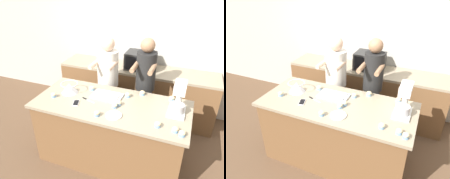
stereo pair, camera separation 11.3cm
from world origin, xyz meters
The scene contains 24 objects.
ground_plane centered at (0.00, 0.00, 0.00)m, with size 16.00×16.00×0.00m, color brown.
back_wall centered at (0.00, 1.64, 1.35)m, with size 10.00×0.06×2.70m.
island_counter centered at (0.00, 0.00, 0.47)m, with size 2.02×0.90×0.94m.
back_counter centered at (0.00, 1.29, 0.46)m, with size 2.80×0.60×0.93m.
person_left centered at (-0.31, 0.66, 0.86)m, with size 0.34×0.50×1.62m.
person_right centered at (0.29, 0.66, 0.89)m, with size 0.31×0.48×1.66m.
stand_mixer centered at (0.82, 0.09, 1.12)m, with size 0.20×0.30×0.40m.
mixing_bowl centered at (-0.64, 0.06, 1.02)m, with size 0.24×0.24×0.14m.
baking_tray centered at (-0.11, 0.14, 0.96)m, with size 0.41×0.24×0.04m.
microwave_oven centered at (0.05, 1.28, 1.08)m, with size 0.50×0.37×0.30m.
cell_phone centered at (-0.42, -0.16, 0.95)m, with size 0.11×0.16×0.01m.
small_plate centered at (0.14, -0.25, 0.95)m, with size 0.19×0.19×0.02m.
knife centered at (-0.32, -0.04, 0.95)m, with size 0.21×0.09×0.01m.
cupcake_0 centered at (0.85, -0.29, 0.97)m, with size 0.07×0.07×0.06m.
cupcake_1 centered at (0.92, -0.33, 0.97)m, with size 0.07×0.07×0.06m.
cupcake_2 centered at (0.11, -0.01, 0.97)m, with size 0.07×0.07×0.06m.
cupcake_3 centered at (-0.05, -0.32, 0.97)m, with size 0.07×0.07×0.06m.
cupcake_4 centered at (0.66, -0.27, 0.97)m, with size 0.07×0.07×0.06m.
cupcake_5 centered at (0.08, -0.08, 0.97)m, with size 0.07×0.07×0.06m.
cupcake_6 centered at (0.16, 0.23, 0.97)m, with size 0.07×0.07×0.06m.
cupcake_7 centered at (0.33, 0.36, 0.97)m, with size 0.07×0.07×0.06m.
cupcake_8 centered at (-0.38, 0.24, 0.97)m, with size 0.07×0.07×0.06m.
cupcake_9 centered at (-0.78, -0.13, 0.97)m, with size 0.07×0.07×0.06m.
cupcake_10 centered at (0.72, 0.36, 0.97)m, with size 0.07×0.07×0.06m.
Camera 1 is at (0.88, -2.23, 2.44)m, focal length 35.00 mm.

